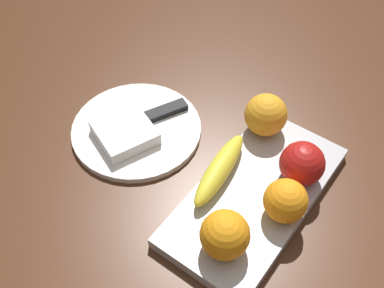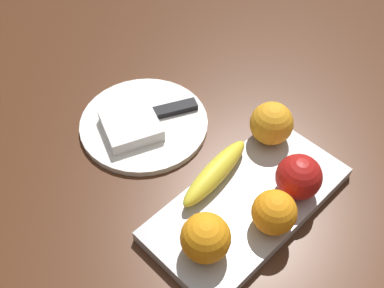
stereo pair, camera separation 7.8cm
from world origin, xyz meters
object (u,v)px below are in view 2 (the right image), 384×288
(banana, at_px, (215,172))
(fruit_tray, at_px, (248,203))
(orange_near_apple, at_px, (206,238))
(orange_center, at_px, (274,212))
(orange_near_banana, at_px, (272,123))
(folded_napkin, at_px, (131,125))
(dinner_plate, at_px, (144,124))
(knife, at_px, (166,111))
(apple, at_px, (299,177))

(banana, bearing_deg, fruit_tray, -90.06)
(orange_near_apple, xyz_separation_m, orange_center, (-0.10, 0.04, -0.00))
(orange_near_apple, bearing_deg, orange_near_banana, -162.90)
(banana, height_order, folded_napkin, banana)
(orange_center, relative_size, folded_napkin, 0.70)
(dinner_plate, height_order, folded_napkin, folded_napkin)
(knife, bearing_deg, folded_napkin, 15.93)
(fruit_tray, distance_m, orange_near_apple, 0.12)
(knife, bearing_deg, fruit_tray, 105.68)
(knife, bearing_deg, orange_near_banana, 139.95)
(dinner_plate, bearing_deg, fruit_tray, 90.00)
(fruit_tray, bearing_deg, dinner_plate, -90.00)
(apple, height_order, orange_center, apple)
(orange_center, xyz_separation_m, dinner_plate, (-0.01, -0.31, -0.05))
(fruit_tray, distance_m, knife, 0.24)
(dinner_plate, bearing_deg, knife, 163.46)
(fruit_tray, xyz_separation_m, orange_center, (0.01, 0.05, 0.05))
(fruit_tray, height_order, orange_near_banana, orange_near_banana)
(orange_near_banana, bearing_deg, folded_napkin, -51.60)
(apple, distance_m, dinner_plate, 0.31)
(orange_near_apple, bearing_deg, dinner_plate, -112.89)
(orange_near_banana, xyz_separation_m, dinner_plate, (0.12, -0.19, -0.05))
(apple, bearing_deg, folded_napkin, -72.07)
(orange_center, bearing_deg, orange_near_apple, -21.59)
(dinner_plate, bearing_deg, orange_center, 88.14)
(folded_napkin, xyz_separation_m, knife, (-0.07, 0.01, -0.01))
(orange_center, distance_m, dinner_plate, 0.31)
(folded_napkin, height_order, knife, folded_napkin)
(orange_near_banana, bearing_deg, orange_near_apple, 17.10)
(orange_center, bearing_deg, orange_near_banana, -139.76)
(orange_near_apple, height_order, orange_near_banana, orange_near_banana)
(orange_near_apple, xyz_separation_m, knife, (-0.16, -0.25, -0.04))
(orange_near_apple, xyz_separation_m, dinner_plate, (-0.11, -0.27, -0.05))
(banana, height_order, orange_near_apple, orange_near_apple)
(dinner_plate, height_order, knife, knife)
(fruit_tray, bearing_deg, orange_center, 79.61)
(folded_napkin, distance_m, knife, 0.07)
(orange_near_banana, relative_size, orange_center, 1.10)
(apple, relative_size, banana, 0.45)
(fruit_tray, xyz_separation_m, dinner_plate, (0.00, -0.25, -0.01))
(orange_near_apple, height_order, knife, orange_near_apple)
(orange_center, xyz_separation_m, folded_napkin, (0.02, -0.31, -0.03))
(orange_near_banana, height_order, dinner_plate, orange_near_banana)
(orange_near_banana, bearing_deg, orange_center, 40.24)
(apple, relative_size, orange_near_banana, 0.98)
(fruit_tray, height_order, dinner_plate, fruit_tray)
(orange_near_banana, bearing_deg, apple, 59.96)
(banana, bearing_deg, knife, 65.69)
(banana, xyz_separation_m, orange_center, (0.00, 0.12, 0.02))
(orange_near_apple, distance_m, dinner_plate, 0.30)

